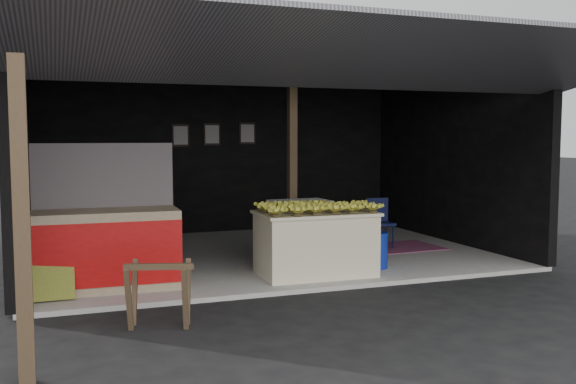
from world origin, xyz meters
name	(u,v)px	position (x,y,z in m)	size (l,w,h in m)	color
ground	(324,292)	(0.00, 0.00, 0.00)	(80.00, 80.00, 0.00)	black
concrete_slab	(261,254)	(0.00, 2.50, 0.03)	(7.00, 5.00, 0.06)	gray
shophouse	(255,123)	(0.00, 2.82, 2.10)	(7.40, 7.29, 3.02)	black
banana_table	(315,243)	(0.17, 0.69, 0.48)	(1.56, 0.99, 0.84)	beige
banana_pile	(315,205)	(0.17, 0.69, 0.99)	(1.41, 0.85, 0.17)	gold
white_crate	(300,232)	(0.25, 1.46, 0.52)	(0.85, 0.60, 0.92)	white
neighbor_stall	(107,246)	(-2.48, 0.86, 0.58)	(1.72, 0.81, 1.75)	#998466
green_signboard	(48,264)	(-3.15, 0.50, 0.47)	(0.55, 0.04, 0.83)	black
sawhorse	(159,288)	(-2.12, -0.81, 0.41)	(0.72, 0.72, 0.65)	#473523
water_barrel	(376,251)	(1.13, 0.80, 0.30)	(0.32, 0.32, 0.47)	navy
plastic_chair	(379,218)	(2.01, 2.33, 0.53)	(0.41, 0.41, 0.81)	#090E35
magenta_rug	(394,247)	(2.19, 2.14, 0.07)	(1.50, 1.00, 0.01)	maroon
picture_frames	(214,134)	(-0.17, 4.89, 1.93)	(1.62, 0.04, 0.46)	black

